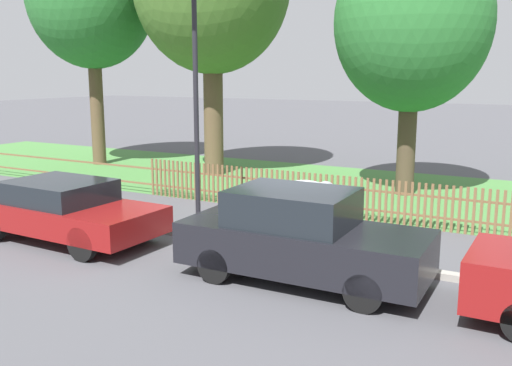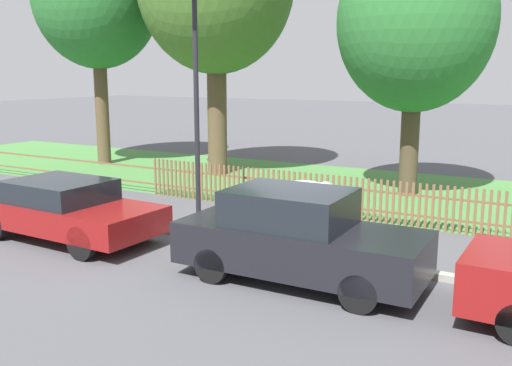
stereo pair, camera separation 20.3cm
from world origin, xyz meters
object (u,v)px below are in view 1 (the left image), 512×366
street_lamp (193,74)px  parked_car_black_saloon (65,209)px  covered_motorcycle (309,201)px  tree_mid_park (412,23)px  parked_car_navy_estate (301,237)px

street_lamp → parked_car_black_saloon: bearing=-133.1°
covered_motorcycle → parked_car_black_saloon: bearing=-147.1°
parked_car_black_saloon → tree_mid_park: bearing=59.3°
parked_car_black_saloon → parked_car_navy_estate: bearing=3.2°
street_lamp → parked_car_navy_estate: bearing=-28.6°
parked_car_black_saloon → tree_mid_park: (5.01, 7.97, 4.12)m
parked_car_navy_estate → covered_motorcycle: parked_car_navy_estate is taller
tree_mid_park → street_lamp: 6.88m
covered_motorcycle → tree_mid_park: 6.52m
parked_car_black_saloon → street_lamp: size_ratio=0.78×
parked_car_navy_estate → street_lamp: 4.68m
covered_motorcycle → tree_mid_park: size_ratio=0.26×
tree_mid_park → street_lamp: size_ratio=1.35×
covered_motorcycle → street_lamp: bearing=-160.2°
street_lamp → covered_motorcycle: bearing=21.9°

